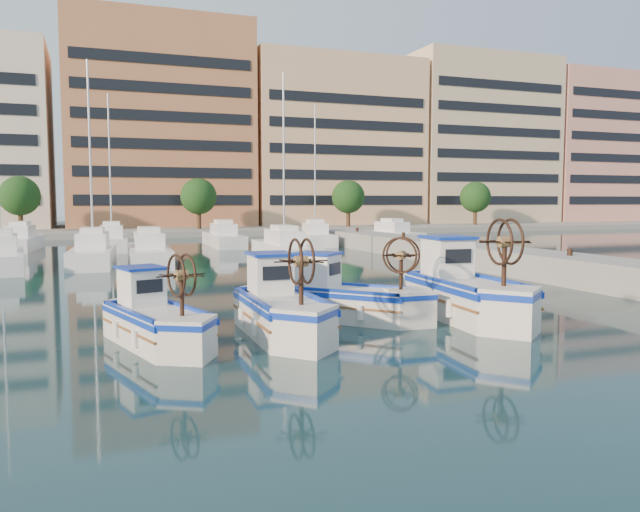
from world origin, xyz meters
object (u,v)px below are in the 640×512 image
Objects in this scene: fishing_boat_c at (346,297)px; fishing_boat_b at (280,307)px; fishing_boat_d at (464,290)px; fishing_boat_a at (155,319)px.

fishing_boat_b is at bearing 165.63° from fishing_boat_c.
fishing_boat_d reaches higher than fishing_boat_b.
fishing_boat_c is at bearing 169.11° from fishing_boat_d.
fishing_boat_a is 0.91× the size of fishing_boat_b.
fishing_boat_d reaches higher than fishing_boat_c.
fishing_boat_c is (5.79, 1.44, 0.05)m from fishing_boat_a.
fishing_boat_d is (9.39, 0.48, 0.20)m from fishing_boat_a.
fishing_boat_d is at bearing -57.91° from fishing_boat_c.
fishing_boat_a is at bearing 151.09° from fishing_boat_c.
fishing_boat_d is at bearing 4.13° from fishing_boat_b.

